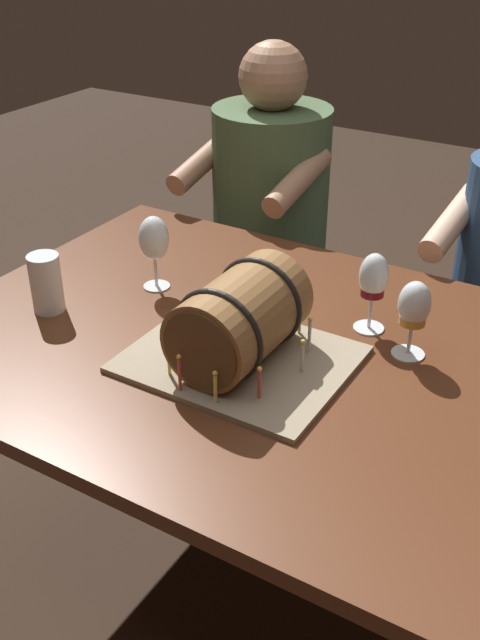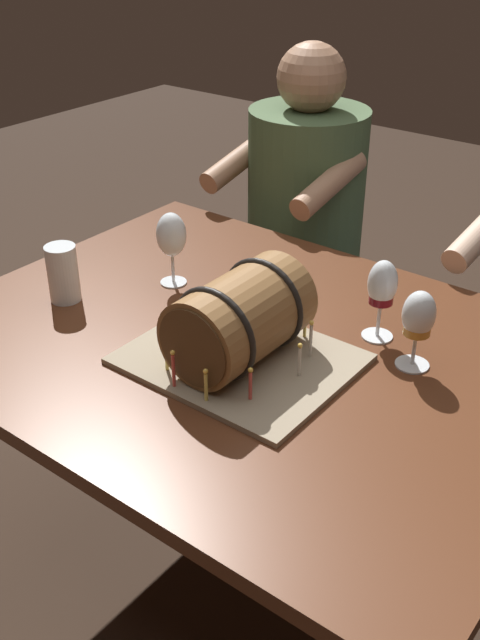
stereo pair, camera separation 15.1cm
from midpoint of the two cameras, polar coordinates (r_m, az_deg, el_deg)
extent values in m
plane|color=#332319|center=(2.11, 2.66, -18.67)|extent=(8.00, 8.00, 0.00)
cube|color=#562D19|center=(1.64, 3.25, -2.14)|extent=(1.36, 1.04, 0.03)
cube|color=#562D19|center=(2.47, -2.74, -0.03)|extent=(0.07, 0.07, 0.69)
cube|color=gray|center=(1.56, 2.77, -3.07)|extent=(0.45, 0.36, 0.01)
cylinder|color=brown|center=(1.51, 2.87, 0.07)|extent=(0.19, 0.29, 0.19)
cylinder|color=#4F371E|center=(1.40, -0.63, -2.33)|extent=(0.16, 0.00, 0.16)
cylinder|color=#4F371E|center=(1.61, 5.90, 2.16)|extent=(0.16, 0.00, 0.16)
torus|color=black|center=(1.45, 1.00, -1.21)|extent=(0.20, 0.01, 0.20)
torus|color=black|center=(1.57, 4.60, 1.26)|extent=(0.20, 0.01, 0.20)
cylinder|color=silver|center=(1.49, 7.44, -3.26)|extent=(0.01, 0.01, 0.06)
sphere|color=#F9C64C|center=(1.47, 7.53, -2.03)|extent=(0.01, 0.01, 0.01)
cylinder|color=silver|center=(1.55, 8.18, -1.67)|extent=(0.01, 0.01, 0.07)
sphere|color=#F9C64C|center=(1.53, 8.30, -0.29)|extent=(0.01, 0.01, 0.01)
cylinder|color=#EAD666|center=(1.62, 7.64, -0.24)|extent=(0.01, 0.01, 0.07)
sphere|color=#F9C64C|center=(1.60, 7.75, 1.06)|extent=(0.01, 0.01, 0.01)
cylinder|color=black|center=(1.67, 5.10, 0.91)|extent=(0.01, 0.01, 0.07)
sphere|color=#F9C64C|center=(1.65, 5.16, 2.14)|extent=(0.01, 0.01, 0.01)
cylinder|color=#D64C47|center=(1.67, 3.43, 0.92)|extent=(0.01, 0.01, 0.06)
sphere|color=#F9C64C|center=(1.66, 3.47, 2.03)|extent=(0.01, 0.01, 0.01)
cylinder|color=silver|center=(1.62, -0.35, 0.26)|extent=(0.01, 0.01, 0.07)
sphere|color=#F9C64C|center=(1.60, -0.35, 1.60)|extent=(0.01, 0.01, 0.01)
cylinder|color=#EAD666|center=(1.57, -2.03, -0.91)|extent=(0.01, 0.01, 0.07)
sphere|color=#F9C64C|center=(1.55, -2.06, 0.44)|extent=(0.01, 0.01, 0.01)
cylinder|color=#EAD666|center=(1.50, -2.76, -2.78)|extent=(0.01, 0.01, 0.07)
sphere|color=#F9C64C|center=(1.47, -2.79, -1.47)|extent=(0.01, 0.01, 0.01)
cylinder|color=#D64C47|center=(1.45, -2.04, -4.01)|extent=(0.01, 0.01, 0.07)
sphere|color=#F9C64C|center=(1.42, -2.07, -2.63)|extent=(0.01, 0.01, 0.01)
cylinder|color=#EAD666|center=(1.41, 0.45, -5.23)|extent=(0.01, 0.01, 0.06)
sphere|color=#F9C64C|center=(1.39, 0.46, -4.02)|extent=(0.01, 0.01, 0.01)
cylinder|color=#D64C47|center=(1.42, 3.85, -5.12)|extent=(0.01, 0.01, 0.06)
sphere|color=#F9C64C|center=(1.40, 3.90, -3.92)|extent=(0.01, 0.01, 0.01)
cylinder|color=white|center=(1.60, 15.60, -3.36)|extent=(0.07, 0.07, 0.00)
cylinder|color=white|center=(1.59, 15.78, -2.27)|extent=(0.01, 0.01, 0.07)
ellipsoid|color=white|center=(1.54, 16.21, 0.37)|extent=(0.07, 0.07, 0.10)
cylinder|color=#C6842D|center=(1.56, 16.07, -0.52)|extent=(0.06, 0.06, 0.04)
cylinder|color=white|center=(1.87, -2.78, 2.83)|extent=(0.07, 0.07, 0.00)
cylinder|color=white|center=(1.85, -2.81, 3.87)|extent=(0.01, 0.01, 0.07)
ellipsoid|color=white|center=(1.81, -2.88, 6.45)|extent=(0.07, 0.07, 0.11)
cylinder|color=white|center=(1.68, 12.92, -1.26)|extent=(0.07, 0.07, 0.00)
cylinder|color=white|center=(1.66, 13.08, -0.07)|extent=(0.01, 0.01, 0.08)
ellipsoid|color=white|center=(1.62, 13.44, 2.69)|extent=(0.06, 0.06, 0.10)
cylinder|color=maroon|center=(1.64, 13.31, 1.69)|extent=(0.05, 0.05, 0.03)
cylinder|color=white|center=(1.79, -11.00, 3.44)|extent=(0.07, 0.07, 0.14)
cylinder|color=#C6842D|center=(1.80, -10.96, 3.11)|extent=(0.07, 0.07, 0.12)
cylinder|color=white|center=(1.77, -11.16, 4.96)|extent=(0.07, 0.07, 0.01)
cube|color=#2A3A24|center=(2.66, 6.18, -0.80)|extent=(0.34, 0.32, 0.45)
cylinder|color=#47603D|center=(2.44, 6.83, 9.32)|extent=(0.38, 0.38, 0.55)
sphere|color=#A87A5B|center=(2.33, 7.40, 17.80)|extent=(0.21, 0.21, 0.21)
cylinder|color=#A87A5B|center=(2.21, 8.77, 10.15)|extent=(0.08, 0.31, 0.14)
cylinder|color=#A87A5B|center=(2.39, 1.74, 12.00)|extent=(0.08, 0.31, 0.14)
camera|label=1|loc=(0.08, -87.14, 1.67)|focal=42.07mm
camera|label=2|loc=(0.08, 92.86, -1.67)|focal=42.07mm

